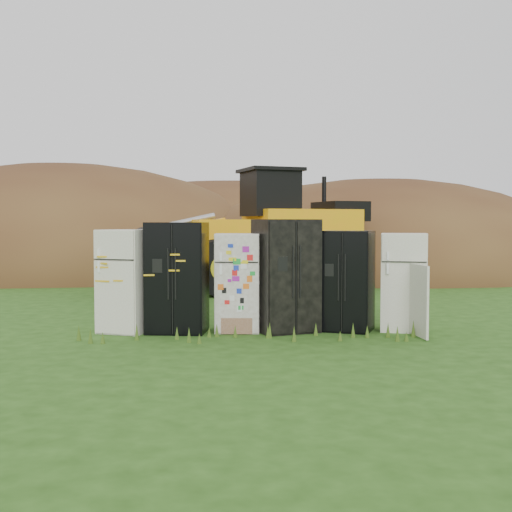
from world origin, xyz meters
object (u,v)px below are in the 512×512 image
(fridge_leftmost, at_px, (126,281))
(fridge_black_side, at_px, (177,277))
(fridge_open_door, at_px, (404,282))
(fridge_dark_mid, at_px, (286,276))
(fridge_sticker, at_px, (237,282))
(wheel_loader, at_px, (241,230))
(fridge_black_right, at_px, (347,281))

(fridge_leftmost, height_order, fridge_black_side, fridge_black_side)
(fridge_black_side, xyz_separation_m, fridge_open_door, (3.94, 0.03, -0.10))
(fridge_black_side, height_order, fridge_dark_mid, fridge_dark_mid)
(fridge_sticker, bearing_deg, wheel_loader, 90.75)
(fridge_leftmost, relative_size, fridge_black_side, 0.93)
(fridge_leftmost, distance_m, fridge_open_door, 4.83)
(fridge_leftmost, height_order, fridge_dark_mid, fridge_dark_mid)
(fridge_black_side, distance_m, wheel_loader, 6.78)
(fridge_sticker, xyz_separation_m, fridge_black_right, (1.91, -0.01, 0.02))
(fridge_open_door, bearing_deg, wheel_loader, 127.52)
(fridge_leftmost, height_order, wheel_loader, wheel_loader)
(fridge_black_side, xyz_separation_m, fridge_dark_mid, (1.87, 0.01, 0.03))
(fridge_open_door, bearing_deg, fridge_black_right, -166.72)
(fridge_black_side, relative_size, fridge_open_door, 1.11)
(fridge_black_right, distance_m, fridge_open_door, 1.00)
(fridge_dark_mid, xyz_separation_m, fridge_black_right, (1.07, 0.05, -0.10))
(fridge_dark_mid, bearing_deg, wheel_loader, 77.01)
(fridge_leftmost, bearing_deg, wheel_loader, 92.97)
(fridge_black_side, height_order, fridge_black_right, fridge_black_side)
(fridge_leftmost, distance_m, fridge_dark_mid, 2.76)
(fridge_leftmost, xyz_separation_m, fridge_black_side, (0.89, -0.06, 0.06))
(fridge_sticker, relative_size, wheel_loader, 0.24)
(fridge_black_side, relative_size, fridge_dark_mid, 0.97)
(fridge_leftmost, height_order, fridge_black_right, fridge_leftmost)
(fridge_black_side, bearing_deg, fridge_dark_mid, 7.34)
(fridge_sticker, relative_size, fridge_open_door, 1.00)
(fridge_dark_mid, distance_m, wheel_loader, 6.70)
(fridge_black_side, distance_m, fridge_open_door, 3.95)
(fridge_leftmost, height_order, fridge_open_door, fridge_leftmost)
(fridge_black_right, bearing_deg, fridge_black_side, -156.59)
(fridge_dark_mid, relative_size, wheel_loader, 0.28)
(wheel_loader, bearing_deg, fridge_black_right, -92.80)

